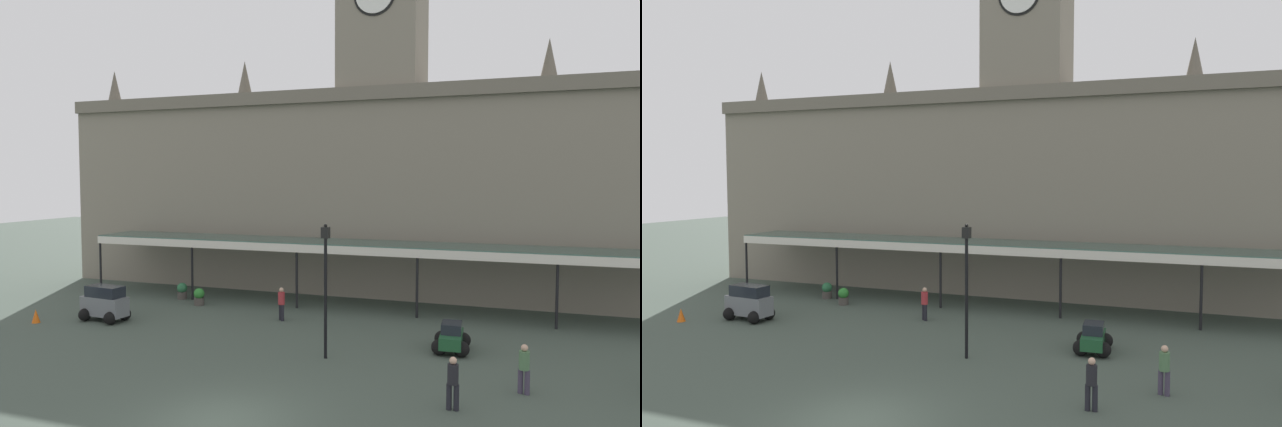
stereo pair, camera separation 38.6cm
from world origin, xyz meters
The scene contains 12 objects.
ground_plane centered at (0.00, 0.00, 0.00)m, with size 140.00×140.00×0.00m, color #404D43.
station_building centered at (0.00, 20.78, 7.11)m, with size 42.67×5.74×22.03m.
entrance_canopy centered at (0.00, 15.73, 3.48)m, with size 33.26×3.26×3.61m.
car_grey_van centered at (-11.37, 8.65, 0.81)m, with size 2.49×1.76×1.77m.
car_green_sedan centered at (5.63, 9.30, 0.50)m, with size 1.58×2.09×1.19m.
pedestrian_near_entrance centered at (6.35, 3.19, 0.91)m, with size 0.39×0.34×1.67m.
pedestrian_crossing_forecourt centered at (-3.02, 11.63, 0.91)m, with size 0.34×0.34×1.67m.
pedestrian_beside_cars centered at (8.43, 5.32, 0.91)m, with size 0.38×0.34×1.67m.
victorian_lamppost centered at (1.01, 6.68, 3.30)m, with size 0.30×0.30×5.37m.
traffic_cone centered at (-14.33, 7.18, 0.33)m, with size 0.40×0.40×0.67m, color orange.
planter_by_canopy centered at (-10.60, 14.39, 0.49)m, with size 0.60×0.60×0.96m.
planter_near_kerb centered at (-8.78, 13.29, 0.49)m, with size 0.60×0.60×0.96m.
Camera 1 is at (8.17, -14.30, 7.14)m, focal length 31.89 mm.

